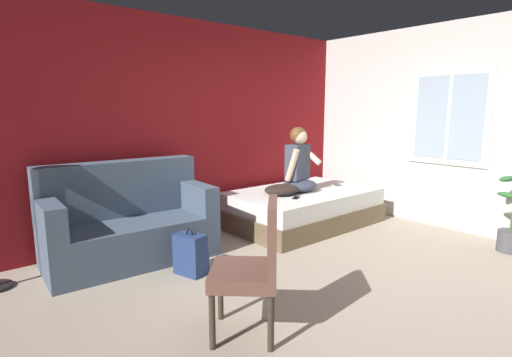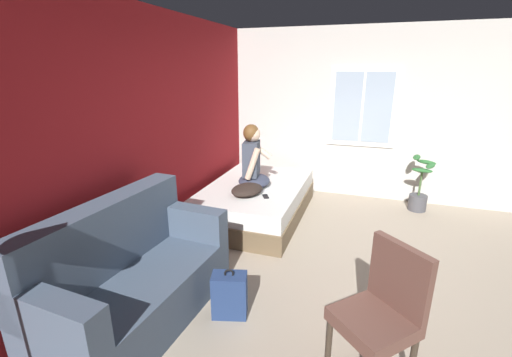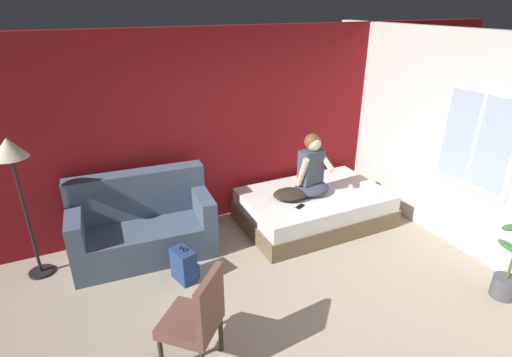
# 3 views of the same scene
# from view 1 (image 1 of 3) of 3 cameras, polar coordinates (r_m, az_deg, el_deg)

# --- Properties ---
(ground_plane) EXTENTS (40.00, 40.00, 0.00)m
(ground_plane) POSITION_cam_1_polar(r_m,az_deg,el_deg) (3.80, 13.71, -15.25)
(ground_plane) COLOR tan
(wall_back_accent) EXTENTS (10.04, 0.16, 2.70)m
(wall_back_accent) POSITION_cam_1_polar(r_m,az_deg,el_deg) (5.37, -8.71, 7.20)
(wall_back_accent) COLOR maroon
(wall_back_accent) RESTS_ON ground
(wall_side_with_window) EXTENTS (0.19, 6.41, 2.70)m
(wall_side_with_window) POSITION_cam_1_polar(r_m,az_deg,el_deg) (5.77, 29.71, 6.22)
(wall_side_with_window) COLOR silver
(wall_side_with_window) RESTS_ON ground
(bed) EXTENTS (2.07, 1.33, 0.48)m
(bed) POSITION_cam_1_polar(r_m,az_deg,el_deg) (5.61, 6.64, -4.15)
(bed) COLOR brown
(bed) RESTS_ON ground
(couch) EXTENTS (1.75, 0.93, 1.04)m
(couch) POSITION_cam_1_polar(r_m,az_deg,el_deg) (4.47, -17.77, -6.16)
(couch) COLOR #47566B
(couch) RESTS_ON ground
(side_chair) EXTENTS (0.65, 0.65, 0.98)m
(side_chair) POSITION_cam_1_polar(r_m,az_deg,el_deg) (2.84, -0.33, -12.09)
(side_chair) COLOR #382D23
(side_chair) RESTS_ON ground
(person_seated) EXTENTS (0.59, 0.52, 0.88)m
(person_seated) POSITION_cam_1_polar(r_m,az_deg,el_deg) (5.46, 6.13, 1.89)
(person_seated) COLOR #383D51
(person_seated) RESTS_ON bed
(backpack) EXTENTS (0.30, 0.34, 0.46)m
(backpack) POSITION_cam_1_polar(r_m,az_deg,el_deg) (4.01, -9.27, -10.69)
(backpack) COLOR navy
(backpack) RESTS_ON ground
(throw_pillow) EXTENTS (0.56, 0.48, 0.14)m
(throw_pillow) POSITION_cam_1_polar(r_m,az_deg,el_deg) (5.24, 3.74, -1.60)
(throw_pillow) COLOR #2D231E
(throw_pillow) RESTS_ON bed
(cell_phone) EXTENTS (0.16, 0.13, 0.01)m
(cell_phone) POSITION_cam_1_polar(r_m,az_deg,el_deg) (5.08, 5.77, -2.76)
(cell_phone) COLOR black
(cell_phone) RESTS_ON bed
(potted_plant) EXTENTS (0.39, 0.37, 0.85)m
(potted_plant) POSITION_cam_1_polar(r_m,az_deg,el_deg) (5.35, 32.69, -5.69)
(potted_plant) COLOR #4C4C51
(potted_plant) RESTS_ON ground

